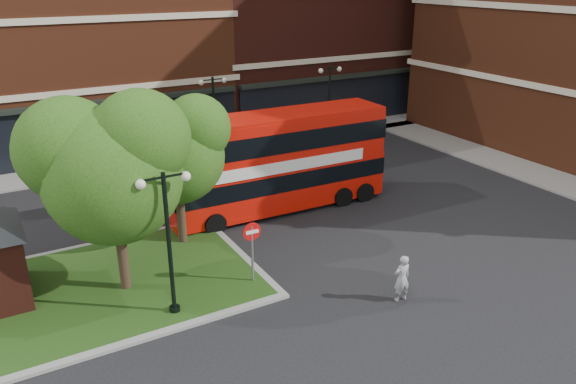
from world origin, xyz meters
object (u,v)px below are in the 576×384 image
bus (277,155)px  car_silver (113,158)px  car_white (259,144)px  woman (402,278)px

bus → car_silver: size_ratio=2.83×
car_silver → car_white: size_ratio=0.98×
woman → car_white: bearing=-97.4°
car_silver → car_white: car_silver is taller
bus → car_white: bus is taller
bus → woman: 9.36m
woman → car_white: (3.33, 17.31, -0.23)m
woman → car_white: 17.63m
woman → car_white: woman is taller
bus → woman: size_ratio=6.19×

